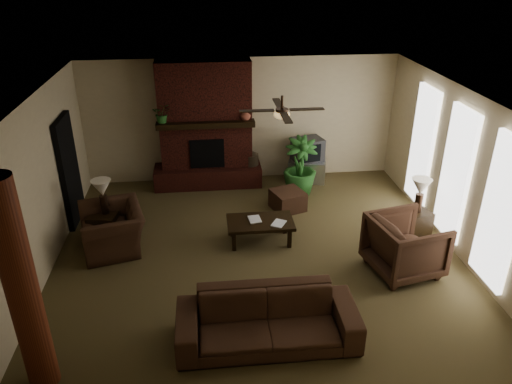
{
  "coord_description": "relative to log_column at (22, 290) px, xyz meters",
  "views": [
    {
      "loc": [
        -0.82,
        -7.11,
        4.8
      ],
      "look_at": [
        0.0,
        0.4,
        1.1
      ],
      "focal_mm": 34.35,
      "sensor_mm": 36.0,
      "label": 1
    }
  ],
  "objects": [
    {
      "name": "room_shell",
      "position": [
        2.95,
        2.4,
        0.0
      ],
      "size": [
        7.0,
        7.0,
        7.0
      ],
      "color": "brown",
      "rests_on": "ground"
    },
    {
      "name": "fireplace",
      "position": [
        2.15,
        5.62,
        -0.24
      ],
      "size": [
        2.4,
        0.7,
        2.8
      ],
      "color": "#481A13",
      "rests_on": "ground"
    },
    {
      "name": "windows",
      "position": [
        6.4,
        2.6,
        -0.05
      ],
      "size": [
        0.08,
        3.65,
        2.35
      ],
      "color": "white",
      "rests_on": "ground"
    },
    {
      "name": "log_column",
      "position": [
        0.0,
        0.0,
        0.0
      ],
      "size": [
        0.36,
        0.36,
        2.8
      ],
      "primitive_type": "cylinder",
      "color": "maroon",
      "rests_on": "ground"
    },
    {
      "name": "doorway",
      "position": [
        -0.49,
        4.2,
        -0.35
      ],
      "size": [
        0.1,
        1.0,
        2.1
      ],
      "primitive_type": "cube",
      "color": "black",
      "rests_on": "ground"
    },
    {
      "name": "ceiling_fan",
      "position": [
        3.35,
        2.7,
        1.13
      ],
      "size": [
        1.35,
        1.35,
        0.37
      ],
      "color": "black",
      "rests_on": "ceiling"
    },
    {
      "name": "sofa",
      "position": [
        2.84,
        0.4,
        -0.92
      ],
      "size": [
        2.44,
        0.73,
        0.95
      ],
      "primitive_type": "imported",
      "rotation": [
        0.0,
        0.0,
        -0.01
      ],
      "color": "#41291B",
      "rests_on": "ground"
    },
    {
      "name": "armchair_left",
      "position": [
        0.41,
        3.04,
        -0.88
      ],
      "size": [
        1.05,
        1.34,
        1.04
      ],
      "primitive_type": "imported",
      "rotation": [
        0.0,
        0.0,
        -1.32
      ],
      "color": "#41291B",
      "rests_on": "ground"
    },
    {
      "name": "armchair_right",
      "position": [
        5.3,
        1.79,
        -0.86
      ],
      "size": [
        1.19,
        1.24,
        1.08
      ],
      "primitive_type": "imported",
      "rotation": [
        0.0,
        0.0,
        1.79
      ],
      "color": "#41291B",
      "rests_on": "ground"
    },
    {
      "name": "coffee_table",
      "position": [
        3.05,
        2.97,
        -1.03
      ],
      "size": [
        1.2,
        0.7,
        0.43
      ],
      "color": "black",
      "rests_on": "ground"
    },
    {
      "name": "ottoman",
      "position": [
        3.76,
        4.18,
        -1.2
      ],
      "size": [
        0.77,
        0.77,
        0.4
      ],
      "primitive_type": "cube",
      "rotation": [
        0.0,
        0.0,
        0.34
      ],
      "color": "#41291B",
      "rests_on": "ground"
    },
    {
      "name": "tv_stand",
      "position": [
        4.44,
        5.55,
        -1.15
      ],
      "size": [
        0.95,
        0.71,
        0.5
      ],
      "primitive_type": "cube",
      "rotation": [
        0.0,
        0.0,
        -0.27
      ],
      "color": "#B8B8BA",
      "rests_on": "ground"
    },
    {
      "name": "tv",
      "position": [
        4.44,
        5.54,
        -0.64
      ],
      "size": [
        0.75,
        0.67,
        0.52
      ],
      "color": "#343437",
      "rests_on": "tv_stand"
    },
    {
      "name": "floor_vase",
      "position": [
        3.14,
        5.55,
        -0.97
      ],
      "size": [
        0.34,
        0.34,
        0.77
      ],
      "color": "#32271C",
      "rests_on": "ground"
    },
    {
      "name": "floor_plant",
      "position": [
        4.14,
        4.88,
        -1.04
      ],
      "size": [
        0.79,
        1.32,
        0.72
      ],
      "primitive_type": "imported",
      "rotation": [
        0.0,
        0.0,
        0.06
      ],
      "color": "#2B5F26",
      "rests_on": "ground"
    },
    {
      "name": "side_table_left",
      "position": [
        0.22,
        3.34,
        -1.12
      ],
      "size": [
        0.59,
        0.59,
        0.55
      ],
      "primitive_type": "cube",
      "rotation": [
        0.0,
        0.0,
        -0.19
      ],
      "color": "black",
      "rests_on": "ground"
    },
    {
      "name": "lamp_left",
      "position": [
        0.26,
        3.36,
        -0.4
      ],
      "size": [
        0.37,
        0.37,
        0.65
      ],
      "color": "black",
      "rests_on": "side_table_left"
    },
    {
      "name": "side_table_right",
      "position": [
        5.89,
        2.82,
        -1.12
      ],
      "size": [
        0.62,
        0.62,
        0.55
      ],
      "primitive_type": "cube",
      "rotation": [
        0.0,
        0.0,
        0.27
      ],
      "color": "black",
      "rests_on": "ground"
    },
    {
      "name": "lamp_right",
      "position": [
        5.91,
        2.8,
        -0.4
      ],
      "size": [
        0.43,
        0.43,
        0.65
      ],
      "color": "black",
      "rests_on": "side_table_right"
    },
    {
      "name": "mantel_plant",
      "position": [
        1.25,
        5.41,
        0.32
      ],
      "size": [
        0.38,
        0.43,
        0.33
      ],
      "primitive_type": "imported",
      "rotation": [
        0.0,
        0.0,
        0.02
      ],
      "color": "#2B5F26",
      "rests_on": "fireplace"
    },
    {
      "name": "mantel_vase",
      "position": [
        3.01,
        5.4,
        0.27
      ],
      "size": [
        0.22,
        0.23,
        0.22
      ],
      "primitive_type": "imported",
      "rotation": [
        0.0,
        0.0,
        -0.01
      ],
      "color": "#944E3B",
      "rests_on": "fireplace"
    },
    {
      "name": "book_a",
      "position": [
        2.84,
        2.99,
        -0.83
      ],
      "size": [
        0.22,
        0.05,
        0.29
      ],
      "primitive_type": "imported",
      "rotation": [
        0.0,
        0.0,
        0.11
      ],
      "color": "#999999",
      "rests_on": "coffee_table"
    },
    {
      "name": "book_b",
      "position": [
        3.27,
        2.87,
        -0.82
      ],
      "size": [
        0.2,
        0.13,
        0.29
      ],
      "primitive_type": "imported",
      "rotation": [
        0.0,
        0.0,
        -0.53
      ],
      "color": "#999999",
      "rests_on": "coffee_table"
    }
  ]
}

